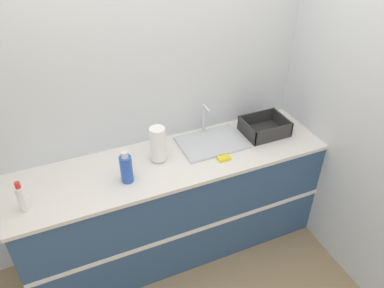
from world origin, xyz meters
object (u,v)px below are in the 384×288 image
object	(u,v)px
dish_rack	(264,128)
bottle_blue	(126,168)
sink	(211,141)
paper_towel_roll	(158,144)
bottle_white_spray	(22,198)

from	to	relation	value
dish_rack	bottle_blue	distance (m)	1.18
sink	dish_rack	bearing A→B (deg)	-4.32
sink	paper_towel_roll	world-z (taller)	same
dish_rack	bottle_white_spray	world-z (taller)	bottle_white_spray
paper_towel_roll	sink	bearing A→B (deg)	4.83
paper_towel_roll	bottle_blue	bearing A→B (deg)	-153.23
sink	bottle_blue	bearing A→B (deg)	-166.29
sink	bottle_blue	distance (m)	0.74
dish_rack	bottle_blue	bearing A→B (deg)	-173.18
dish_rack	bottle_blue	world-z (taller)	bottle_blue
paper_towel_roll	dish_rack	bearing A→B (deg)	0.20
sink	bottle_white_spray	bearing A→B (deg)	-172.06
bottle_blue	dish_rack	bearing A→B (deg)	6.82
bottle_white_spray	sink	bearing A→B (deg)	7.94
bottle_white_spray	paper_towel_roll	bearing A→B (deg)	9.41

